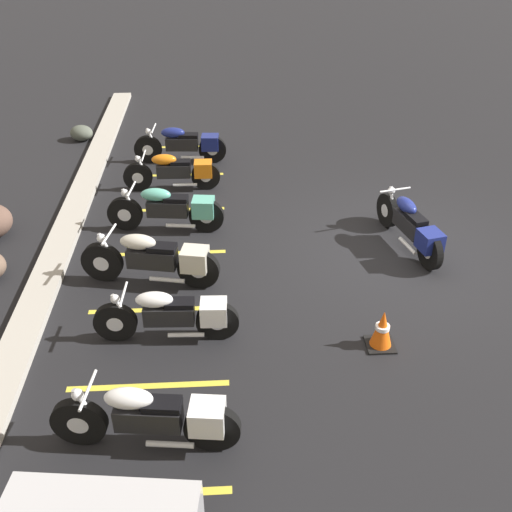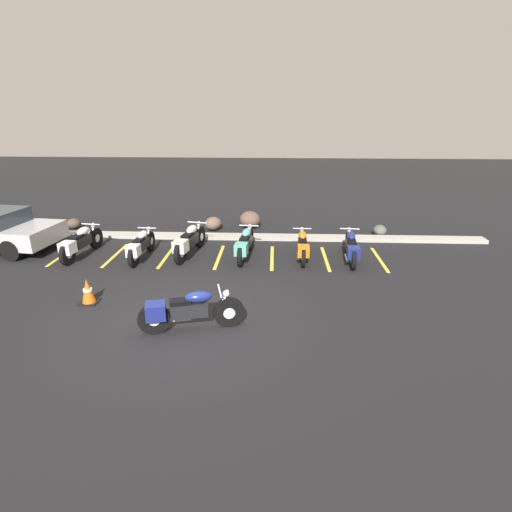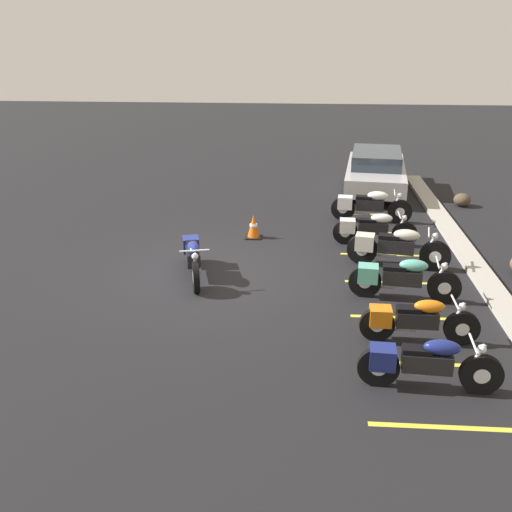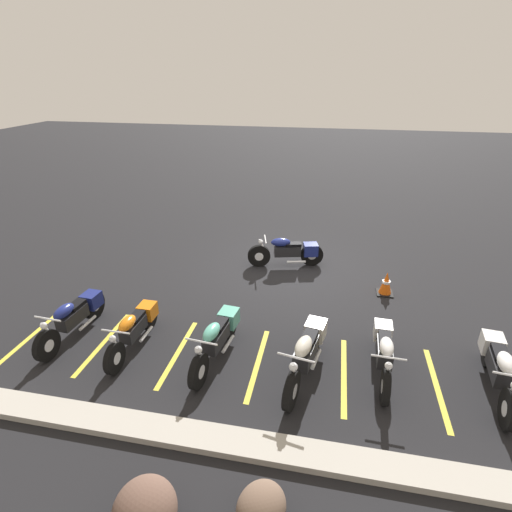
% 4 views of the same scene
% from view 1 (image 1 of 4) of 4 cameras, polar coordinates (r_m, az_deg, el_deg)
% --- Properties ---
extents(ground, '(60.00, 60.00, 0.00)m').
position_cam_1_polar(ground, '(10.80, 13.14, 0.42)').
color(ground, black).
extents(motorcycle_navy_featured, '(2.10, 0.81, 0.84)m').
position_cam_1_polar(motorcycle_navy_featured, '(10.73, 14.59, 2.77)').
color(motorcycle_navy_featured, black).
rests_on(motorcycle_navy_featured, ground).
extents(parked_bike_0, '(0.66, 2.18, 0.86)m').
position_cam_1_polar(parked_bike_0, '(7.05, -9.67, -14.91)').
color(parked_bike_0, black).
rests_on(parked_bike_0, ground).
extents(parked_bike_1, '(0.57, 2.04, 0.80)m').
position_cam_1_polar(parked_bike_1, '(8.44, -7.88, -5.56)').
color(parked_bike_1, black).
rests_on(parked_bike_1, ground).
extents(parked_bike_2, '(0.79, 2.24, 0.89)m').
position_cam_1_polar(parked_bike_2, '(9.57, -9.48, -0.28)').
color(parked_bike_2, black).
rests_on(parked_bike_2, ground).
extents(parked_bike_3, '(0.64, 2.15, 0.85)m').
position_cam_1_polar(parked_bike_3, '(11.04, -8.09, 4.48)').
color(parked_bike_3, black).
rests_on(parked_bike_3, ground).
extents(parked_bike_4, '(0.56, 2.00, 0.79)m').
position_cam_1_polar(parked_bike_4, '(12.59, -7.58, 8.02)').
color(parked_bike_4, black).
rests_on(parked_bike_4, ground).
extents(parked_bike_5, '(0.59, 2.10, 0.82)m').
position_cam_1_polar(parked_bike_5, '(13.86, -6.81, 10.54)').
color(parked_bike_5, black).
rests_on(parked_bike_5, ground).
extents(concrete_curb, '(18.00, 0.50, 0.12)m').
position_cam_1_polar(concrete_curb, '(10.76, -18.66, -0.29)').
color(concrete_curb, '#A8A399').
rests_on(concrete_curb, ground).
extents(landscape_rock_2, '(0.56, 0.63, 0.38)m').
position_cam_1_polar(landscape_rock_2, '(15.71, -16.29, 11.18)').
color(landscape_rock_2, '#4D5349').
rests_on(landscape_rock_2, ground).
extents(traffic_cone, '(0.40, 0.40, 0.60)m').
position_cam_1_polar(traffic_cone, '(8.52, 11.92, -6.90)').
color(traffic_cone, black).
rests_on(traffic_cone, ground).
extents(stall_line_0, '(0.10, 2.10, 0.00)m').
position_cam_1_polar(stall_line_0, '(7.01, -11.53, -21.38)').
color(stall_line_0, gold).
rests_on(stall_line_0, ground).
extents(stall_line_1, '(0.10, 2.10, 0.00)m').
position_cam_1_polar(stall_line_1, '(8.05, -10.23, -12.09)').
color(stall_line_1, gold).
rests_on(stall_line_1, ground).
extents(stall_line_2, '(0.10, 2.10, 0.00)m').
position_cam_1_polar(stall_line_2, '(9.26, -9.31, -5.07)').
color(stall_line_2, gold).
rests_on(stall_line_2, ground).
extents(stall_line_3, '(0.10, 2.10, 0.00)m').
position_cam_1_polar(stall_line_3, '(10.58, -8.62, 0.27)').
color(stall_line_3, gold).
rests_on(stall_line_3, ground).
extents(stall_line_4, '(0.10, 2.10, 0.00)m').
position_cam_1_polar(stall_line_4, '(11.97, -8.09, 4.40)').
color(stall_line_4, gold).
rests_on(stall_line_4, ground).
extents(stall_line_5, '(0.10, 2.10, 0.00)m').
position_cam_1_polar(stall_line_5, '(13.41, -7.66, 7.66)').
color(stall_line_5, gold).
rests_on(stall_line_5, ground).
extents(stall_line_6, '(0.10, 2.10, 0.00)m').
position_cam_1_polar(stall_line_6, '(14.89, -7.32, 10.28)').
color(stall_line_6, gold).
rests_on(stall_line_6, ground).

